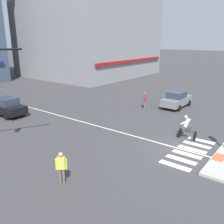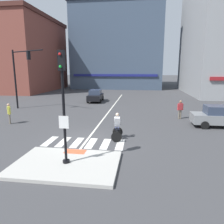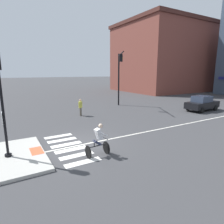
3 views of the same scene
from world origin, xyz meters
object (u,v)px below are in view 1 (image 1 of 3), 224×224
object	(u,v)px
car_grey_cross_right	(177,99)
pedestrian_waiting_far_side	(145,99)
pedestrian_at_curb_left	(61,166)
cyclist	(187,127)
car_black_westbound_distant	(6,107)

from	to	relation	value
car_grey_cross_right	pedestrian_waiting_far_side	distance (m)	3.39
pedestrian_at_curb_left	pedestrian_waiting_far_side	bearing A→B (deg)	14.75
car_grey_cross_right	pedestrian_waiting_far_side	bearing A→B (deg)	137.54
car_grey_cross_right	cyclist	xyz separation A→B (m)	(-7.41, -3.95, 0.06)
car_black_westbound_distant	car_grey_cross_right	xyz separation A→B (m)	(12.11, -11.11, 0.00)
car_black_westbound_distant	pedestrian_waiting_far_side	xyz separation A→B (m)	(9.61, -8.83, 0.17)
cyclist	pedestrian_at_curb_left	bearing A→B (deg)	164.23
car_black_westbound_distant	pedestrian_waiting_far_side	size ratio (longest dim) A/B	2.50
car_black_westbound_distant	cyclist	size ratio (longest dim) A/B	2.49
car_grey_cross_right	cyclist	size ratio (longest dim) A/B	2.45
car_grey_cross_right	pedestrian_waiting_far_side	world-z (taller)	pedestrian_waiting_far_side
car_black_westbound_distant	pedestrian_at_curb_left	distance (m)	13.25
cyclist	pedestrian_waiting_far_side	xyz separation A→B (m)	(4.91, 6.24, 0.11)
car_black_westbound_distant	cyclist	distance (m)	15.78
pedestrian_at_curb_left	pedestrian_waiting_far_side	size ratio (longest dim) A/B	1.00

